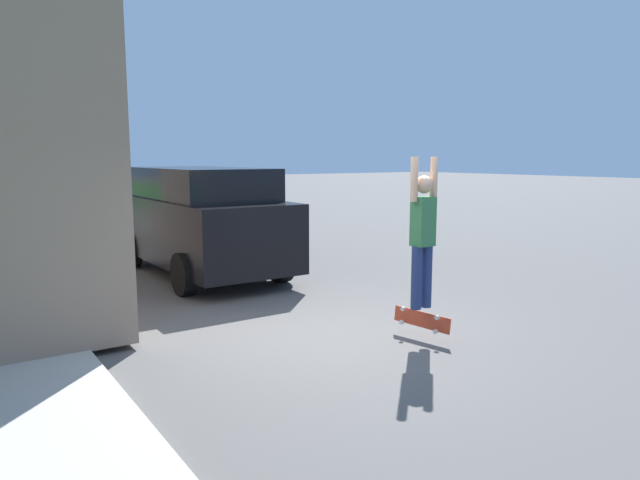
{
  "coord_description": "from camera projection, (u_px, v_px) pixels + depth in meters",
  "views": [
    {
      "loc": [
        -4.03,
        -5.72,
        2.26
      ],
      "look_at": [
        0.4,
        0.81,
        1.11
      ],
      "focal_mm": 32.0,
      "sensor_mm": 36.0,
      "label": 1
    }
  ],
  "objects": [
    {
      "name": "ground_plane",
      "position": [
        330.0,
        337.0,
        7.25
      ],
      "size": [
        120.0,
        120.0,
        0.0
      ],
      "primitive_type": "plane",
      "color": "#54514F"
    },
    {
      "name": "suv_parked",
      "position": [
        200.0,
        218.0,
        11.01
      ],
      "size": [
        2.06,
        4.78,
        2.07
      ],
      "color": "black",
      "rests_on": "ground_plane"
    },
    {
      "name": "car_down_street",
      "position": [
        29.0,
        205.0,
        19.01
      ],
      "size": [
        1.95,
        4.45,
        1.39
      ],
      "color": "black",
      "rests_on": "ground_plane"
    },
    {
      "name": "skateboarder",
      "position": [
        423.0,
        232.0,
        6.86
      ],
      "size": [
        0.41,
        0.21,
        1.84
      ],
      "color": "navy",
      "rests_on": "ground_plane"
    },
    {
      "name": "skateboard",
      "position": [
        421.0,
        319.0,
        7.15
      ],
      "size": [
        0.23,
        0.82,
        0.24
      ],
      "color": "#B73D23",
      "rests_on": "ground_plane"
    }
  ]
}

